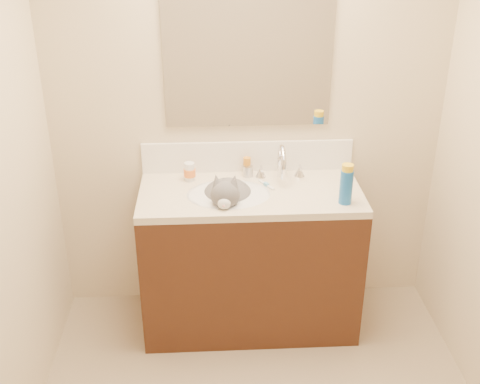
{
  "coord_description": "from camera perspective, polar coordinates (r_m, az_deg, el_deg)",
  "views": [
    {
      "loc": [
        -0.22,
        -1.92,
        2.29
      ],
      "look_at": [
        -0.06,
        0.92,
        0.88
      ],
      "focal_mm": 45.0,
      "sensor_mm": 36.0,
      "label": 1
    }
  ],
  "objects": [
    {
      "name": "amber_bottle",
      "position": [
        3.4,
        0.66,
        2.46
      ],
      "size": [
        0.05,
        0.05,
        0.1
      ],
      "primitive_type": "cylinder",
      "rotation": [
        0.0,
        0.0,
        -0.16
      ],
      "color": "orange",
      "rests_on": "counter_slab"
    },
    {
      "name": "vanity_cabinet",
      "position": [
        3.46,
        0.95,
        -6.6
      ],
      "size": [
        1.2,
        0.55,
        0.82
      ],
      "primitive_type": "cube",
      "color": "#3A1D10",
      "rests_on": "ground"
    },
    {
      "name": "toothbrush_head",
      "position": [
        3.29,
        2.52,
        0.73
      ],
      "size": [
        0.03,
        0.04,
        0.02
      ],
      "primitive_type": "cube",
      "rotation": [
        0.0,
        0.0,
        0.51
      ],
      "color": "#62A8D1",
      "rests_on": "counter_slab"
    },
    {
      "name": "faucet",
      "position": [
        3.34,
        3.94,
        2.54
      ],
      "size": [
        0.28,
        0.2,
        0.21
      ],
      "color": "silver",
      "rests_on": "counter_slab"
    },
    {
      "name": "room_shell",
      "position": [
        2.09,
        3.05,
        3.7
      ],
      "size": [
        2.24,
        2.54,
        2.52
      ],
      "color": "beige",
      "rests_on": "ground"
    },
    {
      "name": "spray_can",
      "position": [
        3.12,
        10.02,
        0.48
      ],
      "size": [
        0.07,
        0.07,
        0.18
      ],
      "primitive_type": "cylinder",
      "rotation": [
        0.0,
        0.0,
        0.06
      ],
      "color": "#185BAE",
      "rests_on": "counter_slab"
    },
    {
      "name": "cat",
      "position": [
        3.22,
        -1.19,
        -0.63
      ],
      "size": [
        0.33,
        0.42,
        0.32
      ],
      "rotation": [
        0.0,
        0.0,
        -0.12
      ],
      "color": "#525052",
      "rests_on": "basin"
    },
    {
      "name": "mirror",
      "position": [
        3.25,
        0.77,
        13.0
      ],
      "size": [
        0.9,
        0.02,
        0.8
      ],
      "primitive_type": "cube",
      "color": "white",
      "rests_on": "room_shell"
    },
    {
      "name": "pill_bottle",
      "position": [
        3.35,
        -4.8,
        1.94
      ],
      "size": [
        0.06,
        0.06,
        0.1
      ],
      "primitive_type": "cylinder",
      "rotation": [
        0.0,
        0.0,
        -0.12
      ],
      "color": "white",
      "rests_on": "counter_slab"
    },
    {
      "name": "counter_slab",
      "position": [
        3.24,
        1.01,
        -0.22
      ],
      "size": [
        1.2,
        0.55,
        0.04
      ],
      "primitive_type": "cube",
      "color": "beige",
      "rests_on": "vanity_cabinet"
    },
    {
      "name": "silver_jar",
      "position": [
        3.39,
        0.78,
        1.99
      ],
      "size": [
        0.07,
        0.07,
        0.06
      ],
      "primitive_type": "cylinder",
      "rotation": [
        0.0,
        0.0,
        -0.32
      ],
      "color": "#B7B7BC",
      "rests_on": "counter_slab"
    },
    {
      "name": "spray_cap",
      "position": [
        3.07,
        10.18,
        2.27
      ],
      "size": [
        0.06,
        0.06,
        0.04
      ],
      "primitive_type": "cylinder",
      "rotation": [
        0.0,
        0.0,
        0.06
      ],
      "color": "gold",
      "rests_on": "spray_can"
    },
    {
      "name": "toothbrush",
      "position": [
        3.29,
        2.51,
        0.67
      ],
      "size": [
        0.08,
        0.13,
        0.01
      ],
      "primitive_type": "cube",
      "rotation": [
        0.0,
        0.0,
        0.51
      ],
      "color": "white",
      "rests_on": "counter_slab"
    },
    {
      "name": "backsplash",
      "position": [
        3.44,
        0.71,
        3.39
      ],
      "size": [
        1.2,
        0.02,
        0.18
      ],
      "primitive_type": "cube",
      "color": "white",
      "rests_on": "counter_slab"
    },
    {
      "name": "basin",
      "position": [
        3.23,
        -1.08,
        -1.3
      ],
      "size": [
        0.45,
        0.36,
        0.14
      ],
      "primitive_type": "ellipsoid",
      "color": "white",
      "rests_on": "vanity_cabinet"
    },
    {
      "name": "pill_label",
      "position": [
        3.35,
        -4.8,
        1.86
      ],
      "size": [
        0.07,
        0.07,
        0.04
      ],
      "primitive_type": "cylinder",
      "rotation": [
        0.0,
        0.0,
        -0.12
      ],
      "color": "orange",
      "rests_on": "pill_bottle"
    }
  ]
}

